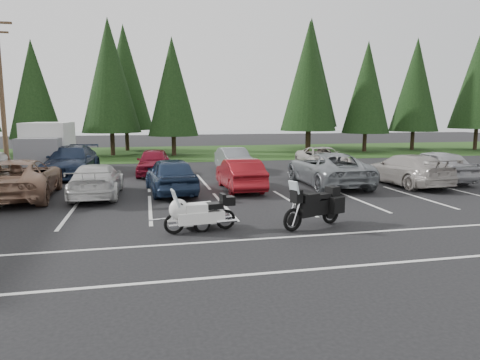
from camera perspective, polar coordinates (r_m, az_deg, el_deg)
The scene contains 28 objects.
ground at distance 14.94m, azimuth -3.36°, elevation -4.29°, with size 120.00×120.00×0.00m, color black.
grass_strip at distance 38.59m, azimuth -9.01°, elevation 3.59°, with size 80.00×16.00×0.01m, color #1B3A12.
lake_water at distance 69.74m, azimuth -7.28°, elevation 5.85°, with size 70.00×50.00×0.02m, color gray.
utility_pole at distance 27.52m, azimuth -29.23°, elevation 10.40°, with size 1.60×0.26×9.00m.
box_truck at distance 27.55m, azimuth -24.44°, elevation 3.95°, with size 2.40×5.60×2.90m, color silver, non-canonical shape.
stall_markings at distance 16.87m, azimuth -4.43°, elevation -2.79°, with size 32.00×16.00×0.01m, color silver.
conifer_3 at distance 36.76m, azimuth -25.82°, elevation 10.82°, with size 3.87×3.87×9.02m.
conifer_4 at distance 37.51m, azimuth -17.00°, elevation 13.17°, with size 4.80×4.80×11.17m.
conifer_5 at distance 36.12m, azimuth -8.99°, elevation 12.19°, with size 4.14×4.14×9.63m.
conifer_6 at distance 39.32m, azimuth 9.17°, elevation 13.47°, with size 4.93×4.93×11.48m.
conifer_7 at distance 41.30m, azimuth 16.57°, elevation 11.74°, with size 4.27×4.27×9.94m.
conifer_8 at distance 44.88m, azimuth 22.37°, elevation 11.64°, with size 4.53×4.53×10.56m.
conifer_back_b at distance 42.05m, azimuth -15.13°, elevation 13.05°, with size 4.97×4.97×11.58m.
conifer_back_c at distance 44.47m, azimuth 9.38°, elevation 13.90°, with size 5.50×5.50×12.81m.
car_near_2 at distance 19.41m, azimuth -27.28°, elevation 0.15°, with size 2.65×5.75×1.60m, color #916B54.
car_near_3 at distance 18.54m, azimuth -18.56°, elevation -0.04°, with size 1.92×4.72×1.37m, color silver.
car_near_4 at distance 18.64m, azimuth -9.21°, elevation 0.65°, with size 1.85×4.60×1.57m, color #1C2C47.
car_near_5 at distance 19.25m, azimuth -0.01°, elevation 0.79°, with size 1.50×4.30×1.42m, color maroon.
car_near_6 at distance 20.91m, azimuth 11.62°, elevation 1.48°, with size 2.63×5.71×1.59m, color gray.
car_near_7 at distance 22.04m, azimuth 21.23°, elevation 1.31°, with size 2.10×5.16×1.50m, color #A49D97.
car_near_8 at distance 23.88m, azimuth 24.52°, elevation 1.77°, with size 1.90×4.72×1.61m, color #9D9DA2.
car_far_1 at distance 25.25m, azimuth -21.54°, elevation 2.33°, with size 2.31×5.67×1.65m, color #18243C.
car_far_2 at distance 24.54m, azimuth -11.42°, elevation 2.39°, with size 1.74×4.32×1.47m, color maroon.
car_far_3 at distance 25.50m, azimuth -0.82°, elevation 2.71°, with size 1.48×4.25×1.40m, color slate.
car_far_4 at distance 26.64m, azimuth 10.90°, elevation 2.81°, with size 2.33×5.05×1.40m, color #BDB6AD.
touring_motorcycle at distance 12.37m, azimuth -5.31°, elevation -3.96°, with size 2.34×0.72×1.30m, color white, non-canonical shape.
cargo_trailer at distance 12.80m, azimuth -5.73°, elevation -4.84°, with size 1.58×0.89×0.73m, color white, non-canonical shape.
adventure_motorcycle at distance 12.94m, azimuth 9.66°, elevation -3.01°, with size 2.49×0.86×1.51m, color black, non-canonical shape.
Camera 1 is at (-2.27, -14.38, 3.35)m, focal length 32.00 mm.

